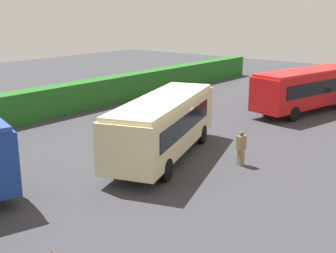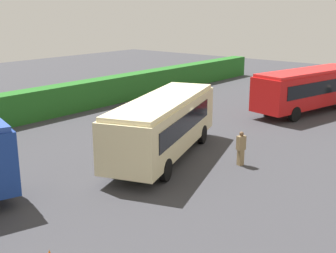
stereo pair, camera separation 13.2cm
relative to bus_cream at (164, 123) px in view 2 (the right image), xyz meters
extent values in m
plane|color=#38383D|center=(-0.11, 0.06, -1.74)|extent=(82.90, 82.90, 0.00)
cube|color=black|center=(-7.47, 1.35, 0.31)|extent=(0.61, 1.90, 1.02)
cube|color=silver|center=(-7.47, 1.35, 1.05)|extent=(0.42, 1.28, 0.28)
sphere|color=silver|center=(-7.27, 1.98, -0.84)|extent=(0.22, 0.22, 0.22)
sphere|color=silver|center=(-7.65, 0.71, -0.84)|extent=(0.22, 0.22, 0.22)
cube|color=beige|center=(-0.01, 0.00, -0.07)|extent=(9.68, 5.53, 2.24)
cube|color=#F8E8B2|center=(-0.01, 0.00, 1.15)|extent=(9.35, 5.24, 0.20)
cube|color=black|center=(-0.72, 1.11, 0.20)|extent=(6.90, 2.48, 0.90)
cube|color=black|center=(0.14, -1.32, 0.20)|extent=(6.90, 2.48, 0.90)
cube|color=black|center=(4.42, 1.57, 0.20)|extent=(0.73, 1.98, 0.94)
cube|color=silver|center=(4.42, 1.57, 0.87)|extent=(0.51, 1.33, 0.28)
cylinder|color=black|center=(2.34, 2.07, -1.24)|extent=(1.04, 0.60, 1.00)
cylinder|color=black|center=(3.12, -0.14, -1.24)|extent=(1.04, 0.60, 1.00)
cylinder|color=black|center=(-3.14, 0.13, -1.24)|extent=(1.04, 0.60, 1.00)
cylinder|color=black|center=(-2.35, -2.08, -1.24)|extent=(1.04, 0.60, 1.00)
sphere|color=silver|center=(4.20, 2.23, -0.84)|extent=(0.22, 0.22, 0.22)
sphere|color=silver|center=(4.67, 0.91, -0.84)|extent=(0.22, 0.22, 0.22)
cube|color=red|center=(13.89, -1.61, -0.06)|extent=(9.80, 4.41, 2.27)
cube|color=red|center=(13.89, -1.61, 1.18)|extent=(9.48, 4.16, 0.20)
cube|color=black|center=(13.86, -0.34, 0.21)|extent=(7.24, 1.62, 0.91)
cube|color=black|center=(13.34, -2.75, 0.21)|extent=(7.24, 1.62, 0.91)
cylinder|color=black|center=(17.01, -1.15, -1.24)|extent=(1.04, 0.49, 1.00)
cylinder|color=black|center=(11.26, 0.11, -1.24)|extent=(1.04, 0.49, 1.00)
cylinder|color=black|center=(10.78, -2.08, -1.24)|extent=(1.04, 0.49, 1.00)
sphere|color=silver|center=(18.70, -1.98, -0.84)|extent=(0.22, 0.22, 0.22)
cube|color=olive|center=(1.39, -3.55, -1.36)|extent=(0.32, 0.31, 0.76)
cube|color=olive|center=(1.39, -3.55, -0.64)|extent=(0.46, 0.38, 0.67)
sphere|color=brown|center=(1.39, -3.55, -0.20)|extent=(0.21, 0.21, 0.21)
cube|color=#246521|center=(-0.11, 11.48, -0.74)|extent=(53.45, 1.40, 2.00)
camera|label=1|loc=(-16.07, -13.30, 5.48)|focal=47.26mm
camera|label=2|loc=(-15.99, -13.40, 5.48)|focal=47.26mm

